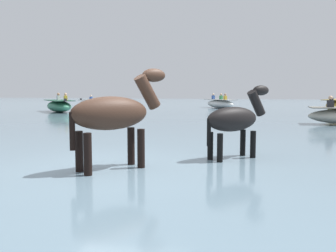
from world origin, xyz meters
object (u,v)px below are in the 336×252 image
object	(u,v)px
horse_trailing_black	(235,121)
boat_mid_outer	(220,104)
boat_far_inshore	(59,106)
horse_lead_dark_bay	(115,116)
boat_near_port	(92,103)

from	to	relation	value
horse_trailing_black	boat_mid_outer	xyz separation A→B (m)	(-2.71, 22.01, -0.42)
horse_trailing_black	boat_far_inshore	world-z (taller)	horse_trailing_black
horse_lead_dark_bay	boat_mid_outer	distance (m)	23.62
boat_far_inshore	boat_mid_outer	world-z (taller)	boat_far_inshore
horse_trailing_black	boat_mid_outer	distance (m)	22.18
boat_far_inshore	boat_mid_outer	size ratio (longest dim) A/B	1.08
boat_far_inshore	horse_lead_dark_bay	bearing A→B (deg)	-56.11
horse_trailing_black	boat_near_port	world-z (taller)	horse_trailing_black
horse_trailing_black	boat_near_port	size ratio (longest dim) A/B	0.62
horse_lead_dark_bay	horse_trailing_black	distance (m)	2.58
boat_mid_outer	horse_lead_dark_bay	bearing A→B (deg)	-88.35
horse_trailing_black	horse_lead_dark_bay	bearing A→B (deg)	-141.74
horse_lead_dark_bay	boat_near_port	world-z (taller)	horse_lead_dark_bay
horse_lead_dark_bay	boat_far_inshore	distance (m)	18.79
horse_trailing_black	boat_far_inshore	xyz separation A→B (m)	(-12.50, 13.99, -0.39)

